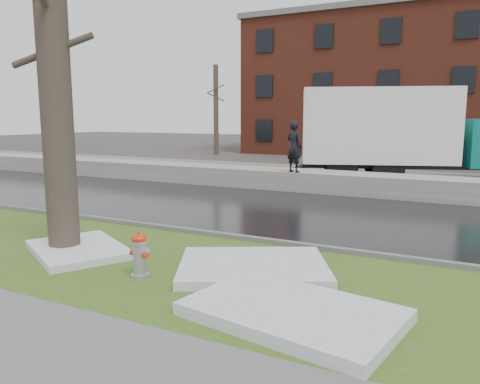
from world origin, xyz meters
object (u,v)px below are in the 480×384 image
at_px(fire_hydrant, 140,253).
at_px(worker, 294,147).
at_px(tree, 53,55).
at_px(box_truck, 407,133).

height_order(fire_hydrant, worker, worker).
bearing_deg(tree, box_truck, 71.74).
bearing_deg(worker, tree, 105.34).
distance_m(fire_hydrant, box_truck, 15.10).
bearing_deg(box_truck, fire_hydrant, -118.79).
height_order(fire_hydrant, tree, tree).
relative_size(fire_hydrant, tree, 0.10).
bearing_deg(fire_hydrant, box_truck, 88.92).
xyz_separation_m(tree, box_truck, (4.71, 14.27, -1.86)).
bearing_deg(worker, box_truck, -100.97).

